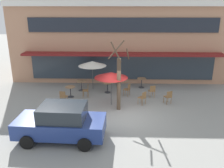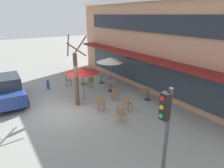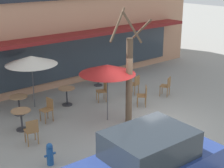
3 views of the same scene
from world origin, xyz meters
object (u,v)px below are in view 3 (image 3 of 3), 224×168
(fire_hydrant, at_px, (50,154))
(cafe_chair_3, at_px, (32,130))
(parked_sedan, at_px, (145,165))
(cafe_chair_5, at_px, (103,90))
(patio_umbrella_green_folded, at_px, (107,69))
(cafe_chair_1, at_px, (143,94))
(patio_umbrella_cream_folded, at_px, (31,60))
(cafe_table_streetside, at_px, (98,76))
(cafe_table_mid_patio, at_px, (21,117))
(cafe_chair_2, at_px, (167,85))
(cafe_chair_4, at_px, (135,83))
(cafe_chair_0, at_px, (48,108))
(street_tree, at_px, (129,75))
(cafe_table_by_tree, at_px, (67,93))
(cafe_table_near_wall, at_px, (19,102))

(fire_hydrant, bearing_deg, cafe_chair_3, 82.52)
(parked_sedan, bearing_deg, cafe_chair_5, 60.35)
(cafe_chair_5, distance_m, fire_hydrant, 5.36)
(patio_umbrella_green_folded, bearing_deg, parked_sedan, -117.93)
(cafe_chair_1, relative_size, parked_sedan, 0.21)
(cafe_chair_3, height_order, parked_sedan, parked_sedan)
(patio_umbrella_cream_folded, bearing_deg, parked_sedan, -95.66)
(cafe_table_streetside, height_order, cafe_table_mid_patio, same)
(cafe_table_mid_patio, bearing_deg, cafe_chair_3, -100.56)
(cafe_chair_2, xyz_separation_m, cafe_chair_4, (-0.92, 1.10, 0.00))
(cafe_chair_0, bearing_deg, cafe_chair_5, 5.20)
(cafe_chair_1, xyz_separation_m, cafe_chair_4, (0.75, 1.29, 0.00))
(patio_umbrella_green_folded, height_order, cafe_chair_0, patio_umbrella_green_folded)
(cafe_table_mid_patio, height_order, street_tree, street_tree)
(patio_umbrella_green_folded, bearing_deg, cafe_chair_2, 4.61)
(patio_umbrella_green_folded, distance_m, cafe_chair_3, 3.47)
(cafe_chair_1, bearing_deg, cafe_table_mid_patio, 166.37)
(cafe_chair_0, bearing_deg, patio_umbrella_cream_folded, 80.48)
(cafe_chair_5, bearing_deg, cafe_chair_4, -8.69)
(cafe_table_by_tree, xyz_separation_m, cafe_chair_0, (-1.43, -0.90, 0.01))
(cafe_table_near_wall, relative_size, cafe_chair_3, 0.85)
(parked_sedan, bearing_deg, patio_umbrella_green_folded, 62.07)
(cafe_table_streetside, height_order, cafe_chair_5, cafe_chair_5)
(cafe_table_streetside, height_order, cafe_chair_1, cafe_chair_1)
(cafe_table_by_tree, height_order, cafe_chair_3, cafe_chair_3)
(cafe_chair_3, bearing_deg, cafe_chair_5, 20.23)
(cafe_table_mid_patio, xyz_separation_m, cafe_chair_2, (6.61, -1.00, 0.01))
(patio_umbrella_green_folded, relative_size, cafe_chair_1, 2.47)
(cafe_table_near_wall, relative_size, patio_umbrella_green_folded, 0.35)
(patio_umbrella_green_folded, relative_size, cafe_chair_0, 2.47)
(cafe_table_near_wall, bearing_deg, cafe_table_by_tree, -10.46)
(cafe_chair_3, bearing_deg, cafe_chair_2, 1.71)
(patio_umbrella_green_folded, height_order, cafe_chair_5, patio_umbrella_green_folded)
(patio_umbrella_green_folded, bearing_deg, street_tree, -53.48)
(cafe_chair_5, xyz_separation_m, fire_hydrant, (-4.42, -3.03, -0.17))
(cafe_table_mid_patio, distance_m, cafe_chair_1, 5.08)
(cafe_chair_1, distance_m, parked_sedan, 6.06)
(cafe_table_by_tree, bearing_deg, parked_sedan, -106.13)
(patio_umbrella_green_folded, distance_m, cafe_chair_1, 2.53)
(cafe_chair_0, relative_size, cafe_chair_2, 1.00)
(cafe_chair_4, xyz_separation_m, street_tree, (-2.30, -2.05, 1.32))
(patio_umbrella_cream_folded, relative_size, fire_hydrant, 3.12)
(cafe_chair_0, height_order, cafe_chair_3, same)
(cafe_table_mid_patio, xyz_separation_m, patio_umbrella_green_folded, (2.90, -1.30, 1.51))
(cafe_chair_0, xyz_separation_m, cafe_chair_4, (4.57, 0.00, 0.00))
(cafe_chair_0, xyz_separation_m, cafe_chair_2, (5.49, -1.09, 0.00))
(cafe_table_near_wall, height_order, patio_umbrella_cream_folded, patio_umbrella_cream_folded)
(patio_umbrella_cream_folded, height_order, cafe_chair_1, patio_umbrella_cream_folded)
(cafe_table_streetside, relative_size, cafe_chair_5, 0.85)
(cafe_chair_4, bearing_deg, cafe_table_streetside, 104.55)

